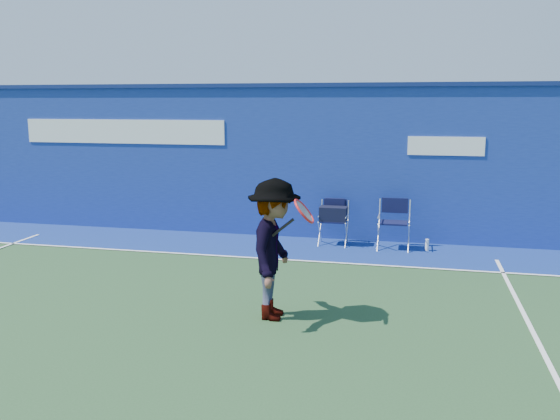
% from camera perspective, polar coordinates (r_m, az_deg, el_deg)
% --- Properties ---
extents(ground, '(80.00, 80.00, 0.00)m').
position_cam_1_polar(ground, '(7.71, -11.49, -10.47)').
color(ground, '#254625').
rests_on(ground, ground).
extents(stadium_wall, '(24.00, 0.50, 3.08)m').
position_cam_1_polar(stadium_wall, '(12.19, -1.68, 4.87)').
color(stadium_wall, navy).
rests_on(stadium_wall, ground).
extents(out_of_bounds_strip, '(24.00, 1.80, 0.01)m').
position_cam_1_polar(out_of_bounds_strip, '(11.40, -3.01, -3.42)').
color(out_of_bounds_strip, navy).
rests_on(out_of_bounds_strip, ground).
extents(court_lines, '(24.00, 12.00, 0.01)m').
position_cam_1_polar(court_lines, '(8.22, -9.76, -8.98)').
color(court_lines, white).
rests_on(court_lines, out_of_bounds_strip).
extents(directors_chair_left, '(0.52, 0.48, 0.87)m').
position_cam_1_polar(directors_chair_left, '(11.41, 5.16, -1.53)').
color(directors_chair_left, silver).
rests_on(directors_chair_left, ground).
extents(directors_chair_right, '(0.56, 0.50, 0.93)m').
position_cam_1_polar(directors_chair_right, '(11.25, 10.88, -2.27)').
color(directors_chair_right, silver).
rests_on(directors_chair_right, ground).
extents(water_bottle, '(0.07, 0.07, 0.23)m').
position_cam_1_polar(water_bottle, '(11.27, 13.97, -3.30)').
color(water_bottle, white).
rests_on(water_bottle, ground).
extents(tennis_player, '(0.89, 1.18, 1.79)m').
position_cam_1_polar(tennis_player, '(7.44, -0.55, -3.80)').
color(tennis_player, '#EA4738').
rests_on(tennis_player, ground).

